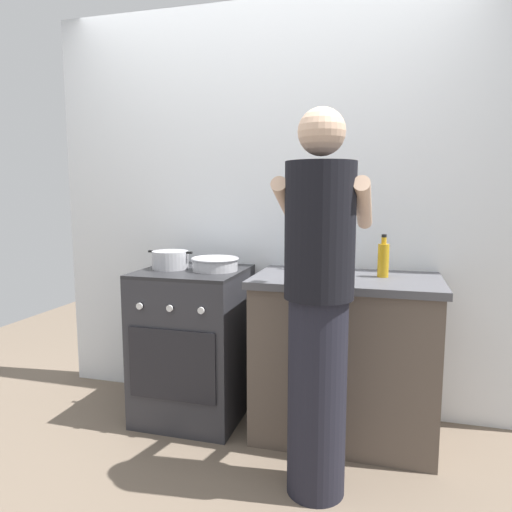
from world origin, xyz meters
name	(u,v)px	position (x,y,z in m)	size (l,w,h in m)	color
ground	(242,433)	(0.00, 0.00, 0.00)	(6.00, 6.00, 0.00)	#6B5B4C
back_wall	(296,209)	(0.20, 0.50, 1.25)	(3.20, 0.10, 2.50)	silver
countertop	(344,356)	(0.55, 0.15, 0.45)	(1.00, 0.60, 0.90)	brown
stove_range	(194,343)	(-0.35, 0.15, 0.45)	(0.60, 0.62, 0.90)	#2D2D33
pot	(170,260)	(-0.49, 0.15, 0.95)	(0.28, 0.22, 0.11)	#B2B2B7
mixing_bowl	(215,263)	(-0.21, 0.16, 0.94)	(0.28, 0.28, 0.08)	#B7B7BC
utensil_crock	(310,255)	(0.32, 0.33, 0.99)	(0.10, 0.10, 0.33)	silver
spice_bottle	(347,272)	(0.56, 0.06, 0.94)	(0.04, 0.04, 0.08)	silver
oil_bottle	(383,259)	(0.74, 0.20, 1.00)	(0.06, 0.06, 0.23)	gold
person	(319,307)	(0.48, -0.40, 0.86)	(0.41, 0.50, 1.70)	black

